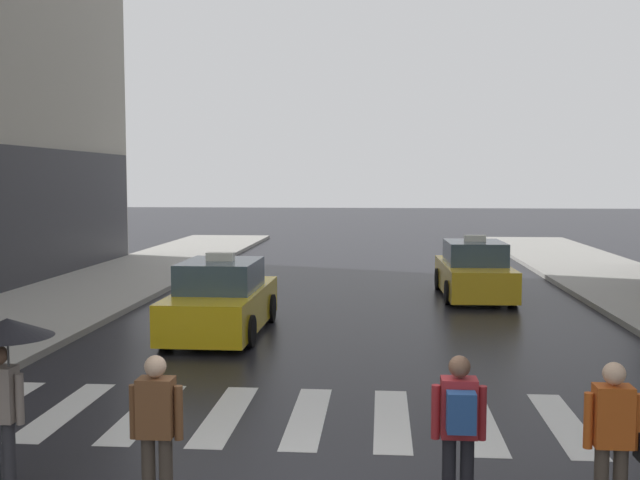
% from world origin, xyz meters
% --- Properties ---
extents(crosswalk_markings, '(11.30, 2.80, 0.01)m').
position_xyz_m(crosswalk_markings, '(0.00, 3.00, 0.00)').
color(crosswalk_markings, silver).
rests_on(crosswalk_markings, ground).
extents(taxi_lead, '(1.96, 4.56, 1.80)m').
position_xyz_m(taxi_lead, '(-3.08, 8.64, 0.72)').
color(taxi_lead, yellow).
rests_on(taxi_lead, ground).
extents(taxi_second, '(2.02, 4.58, 1.80)m').
position_xyz_m(taxi_second, '(3.10, 14.20, 0.72)').
color(taxi_second, gold).
rests_on(taxi_second, ground).
extents(pedestrian_with_umbrella, '(0.96, 0.96, 1.94)m').
position_xyz_m(pedestrian_with_umbrella, '(-3.55, 0.07, 1.52)').
color(pedestrian_with_umbrella, '#333338').
rests_on(pedestrian_with_umbrella, ground).
extents(pedestrian_with_backpack, '(0.55, 0.43, 1.65)m').
position_xyz_m(pedestrian_with_backpack, '(1.22, -0.04, 0.97)').
color(pedestrian_with_backpack, black).
rests_on(pedestrian_with_backpack, ground).
extents(pedestrian_with_handbag, '(0.60, 0.24, 1.65)m').
position_xyz_m(pedestrian_with_handbag, '(2.70, -0.15, 0.93)').
color(pedestrian_with_handbag, '#473D33').
rests_on(pedestrian_with_handbag, ground).
extents(pedestrian_plain_coat, '(0.55, 0.24, 1.65)m').
position_xyz_m(pedestrian_plain_coat, '(-1.81, -0.24, 0.94)').
color(pedestrian_plain_coat, '#473D33').
rests_on(pedestrian_plain_coat, ground).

